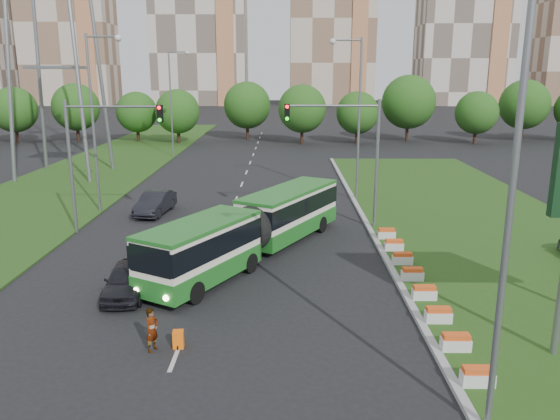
{
  "coord_description": "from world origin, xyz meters",
  "views": [
    {
      "loc": [
        0.75,
        -23.04,
        9.47
      ],
      "look_at": [
        0.52,
        4.35,
        2.6
      ],
      "focal_mm": 35.0,
      "sensor_mm": 36.0,
      "label": 1
    }
  ],
  "objects_px": {
    "shopping_trolley": "(178,339)",
    "pedestrian": "(152,330)",
    "articulated_bus": "(248,227)",
    "traffic_mast_median": "(351,143)",
    "car_left_near": "(127,280)",
    "traffic_mast_left": "(96,145)",
    "car_left_far": "(155,203)"
  },
  "relations": [
    {
      "from": "car_left_near",
      "to": "articulated_bus",
      "type": "bearing_deg",
      "value": 42.84
    },
    {
      "from": "car_left_near",
      "to": "shopping_trolley",
      "type": "xyz_separation_m",
      "value": [
        3.14,
        -4.73,
        -0.39
      ]
    },
    {
      "from": "articulated_bus",
      "to": "shopping_trolley",
      "type": "distance_m",
      "value": 10.32
    },
    {
      "from": "car_left_near",
      "to": "car_left_far",
      "type": "height_order",
      "value": "car_left_far"
    },
    {
      "from": "traffic_mast_median",
      "to": "car_left_near",
      "type": "height_order",
      "value": "traffic_mast_median"
    },
    {
      "from": "traffic_mast_left",
      "to": "articulated_bus",
      "type": "distance_m",
      "value": 10.85
    },
    {
      "from": "shopping_trolley",
      "to": "pedestrian",
      "type": "bearing_deg",
      "value": -170.97
    },
    {
      "from": "car_left_far",
      "to": "pedestrian",
      "type": "distance_m",
      "value": 19.74
    },
    {
      "from": "traffic_mast_median",
      "to": "traffic_mast_left",
      "type": "bearing_deg",
      "value": -176.23
    },
    {
      "from": "traffic_mast_median",
      "to": "car_left_far",
      "type": "relative_size",
      "value": 1.72
    },
    {
      "from": "articulated_bus",
      "to": "pedestrian",
      "type": "distance_m",
      "value": 10.66
    },
    {
      "from": "articulated_bus",
      "to": "car_left_near",
      "type": "bearing_deg",
      "value": -103.51
    },
    {
      "from": "shopping_trolley",
      "to": "traffic_mast_median",
      "type": "bearing_deg",
      "value": 58.3
    },
    {
      "from": "traffic_mast_left",
      "to": "shopping_trolley",
      "type": "bearing_deg",
      "value": -62.96
    },
    {
      "from": "car_left_near",
      "to": "shopping_trolley",
      "type": "height_order",
      "value": "car_left_near"
    },
    {
      "from": "traffic_mast_left",
      "to": "pedestrian",
      "type": "xyz_separation_m",
      "value": [
        6.52,
        -14.66,
        -4.55
      ]
    },
    {
      "from": "traffic_mast_median",
      "to": "articulated_bus",
      "type": "height_order",
      "value": "traffic_mast_median"
    },
    {
      "from": "traffic_mast_median",
      "to": "shopping_trolley",
      "type": "relative_size",
      "value": 12.38
    },
    {
      "from": "articulated_bus",
      "to": "traffic_mast_median",
      "type": "bearing_deg",
      "value": 71.24
    },
    {
      "from": "traffic_mast_left",
      "to": "articulated_bus",
      "type": "height_order",
      "value": "traffic_mast_left"
    },
    {
      "from": "car_left_near",
      "to": "traffic_mast_median",
      "type": "bearing_deg",
      "value": 40.08
    },
    {
      "from": "pedestrian",
      "to": "shopping_trolley",
      "type": "xyz_separation_m",
      "value": [
        0.86,
        0.21,
        -0.48
      ]
    },
    {
      "from": "traffic_mast_left",
      "to": "articulated_bus",
      "type": "bearing_deg",
      "value": -25.45
    },
    {
      "from": "car_left_near",
      "to": "pedestrian",
      "type": "height_order",
      "value": "pedestrian"
    },
    {
      "from": "car_left_near",
      "to": "shopping_trolley",
      "type": "relative_size",
      "value": 6.5
    },
    {
      "from": "traffic_mast_left",
      "to": "shopping_trolley",
      "type": "relative_size",
      "value": 12.38
    },
    {
      "from": "traffic_mast_left",
      "to": "car_left_far",
      "type": "xyz_separation_m",
      "value": [
        2.18,
        4.59,
        -4.58
      ]
    },
    {
      "from": "pedestrian",
      "to": "car_left_near",
      "type": "bearing_deg",
      "value": 48.54
    },
    {
      "from": "articulated_bus",
      "to": "car_left_far",
      "type": "relative_size",
      "value": 3.37
    },
    {
      "from": "traffic_mast_left",
      "to": "car_left_far",
      "type": "distance_m",
      "value": 6.84
    },
    {
      "from": "shopping_trolley",
      "to": "traffic_mast_left",
      "type": "bearing_deg",
      "value": 112.08
    },
    {
      "from": "pedestrian",
      "to": "traffic_mast_median",
      "type": "bearing_deg",
      "value": -5.11
    }
  ]
}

